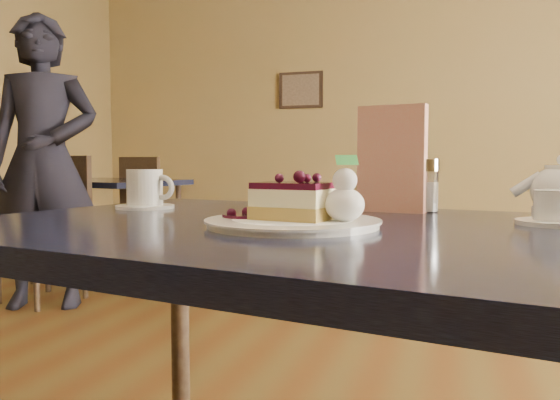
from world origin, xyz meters
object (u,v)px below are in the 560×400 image
(main_table, at_px, (306,269))
(coffee_set, at_px, (146,191))
(cheesecake_slice, at_px, (293,201))
(patron, at_px, (43,161))
(tea_set, at_px, (559,195))
(bg_table_far_left, at_px, (109,269))
(dessert_plate, at_px, (293,223))

(main_table, relative_size, coffee_set, 9.51)
(cheesecake_slice, distance_m, patron, 2.86)
(tea_set, distance_m, bg_table_far_left, 3.70)
(cheesecake_slice, xyz_separation_m, coffee_set, (-0.43, 0.24, -0.00))
(main_table, distance_m, bg_table_far_left, 3.53)
(bg_table_far_left, bearing_deg, patron, -71.64)
(main_table, relative_size, patron, 0.77)
(coffee_set, bearing_deg, bg_table_far_left, 127.16)
(main_table, distance_m, patron, 2.84)
(cheesecake_slice, relative_size, coffee_set, 0.96)
(main_table, height_order, tea_set, tea_set)
(tea_set, height_order, bg_table_far_left, tea_set)
(tea_set, relative_size, patron, 0.15)
(dessert_plate, distance_m, cheesecake_slice, 0.04)
(dessert_plate, distance_m, patron, 2.86)
(bg_table_far_left, relative_size, patron, 1.03)
(coffee_set, height_order, bg_table_far_left, coffee_set)
(bg_table_far_left, height_order, patron, patron)
(tea_set, distance_m, patron, 3.06)
(coffee_set, bearing_deg, patron, 136.74)
(main_table, bearing_deg, cheesecake_slice, -90.00)
(main_table, distance_m, dessert_plate, 0.10)
(dessert_plate, relative_size, coffee_set, 1.99)
(main_table, height_order, cheesecake_slice, cheesecake_slice)
(coffee_set, relative_size, bg_table_far_left, 0.08)
(dessert_plate, height_order, coffee_set, coffee_set)
(dessert_plate, bearing_deg, coffee_set, 150.89)
(dessert_plate, relative_size, bg_table_far_left, 0.16)
(patron, bearing_deg, coffee_set, -66.93)
(main_table, bearing_deg, tea_set, 37.54)
(tea_set, bearing_deg, coffee_set, -177.24)
(tea_set, bearing_deg, cheesecake_slice, -147.83)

